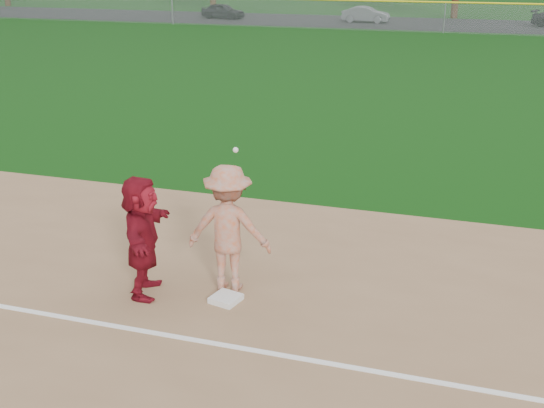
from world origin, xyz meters
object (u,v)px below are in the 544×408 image
(car_left, at_px, (223,11))
(car_mid, at_px, (366,14))
(first_base, at_px, (226,299))
(base_runner, at_px, (142,236))

(car_left, xyz_separation_m, car_mid, (11.69, 0.34, -0.01))
(car_left, relative_size, car_mid, 0.99)
(car_mid, bearing_deg, car_left, 93.00)
(first_base, distance_m, car_mid, 45.59)
(car_left, bearing_deg, car_mid, -78.87)
(base_runner, bearing_deg, first_base, -100.86)
(first_base, height_order, car_mid, car_mid)
(car_mid, bearing_deg, base_runner, -172.91)
(first_base, distance_m, car_left, 48.18)
(base_runner, height_order, car_mid, base_runner)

